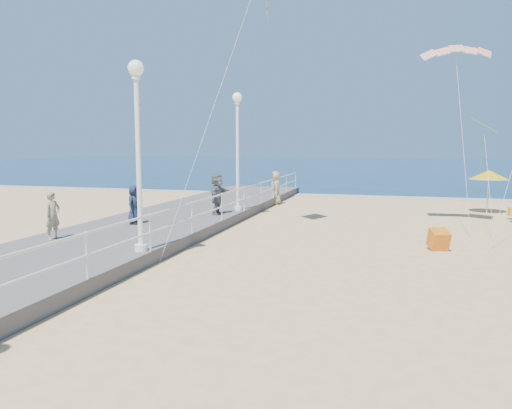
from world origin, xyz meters
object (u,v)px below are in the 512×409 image
(spectator_6, at_px, (53,215))
(beach_umbrella, at_px, (489,175))
(spectator_4, at_px, (134,205))
(lamp_post_mid, at_px, (138,136))
(beach_walker_c, at_px, (276,188))
(box_kite, at_px, (438,241))
(lamp_post_far, at_px, (237,139))
(spectator_5, at_px, (217,194))

(spectator_6, relative_size, beach_umbrella, 0.72)
(spectator_4, bearing_deg, lamp_post_mid, -147.74)
(beach_walker_c, bearing_deg, spectator_6, -38.00)
(spectator_6, bearing_deg, beach_umbrella, -39.08)
(spectator_4, height_order, spectator_6, spectator_6)
(beach_umbrella, bearing_deg, box_kite, -106.78)
(spectator_4, xyz_separation_m, beach_walker_c, (2.99, 10.61, -0.20))
(lamp_post_far, height_order, beach_umbrella, lamp_post_far)
(spectator_6, bearing_deg, box_kite, -64.82)
(box_kite, bearing_deg, beach_umbrella, 53.94)
(lamp_post_far, bearing_deg, beach_umbrella, 25.36)
(lamp_post_far, xyz_separation_m, beach_walker_c, (0.36, 5.91, -2.71))
(spectator_4, bearing_deg, lamp_post_far, -28.34)
(box_kite, bearing_deg, lamp_post_mid, -171.68)
(spectator_5, relative_size, beach_walker_c, 0.93)
(spectator_4, xyz_separation_m, box_kite, (10.96, 0.06, -0.84))
(lamp_post_far, bearing_deg, box_kite, -29.11)
(lamp_post_far, bearing_deg, lamp_post_mid, -90.00)
(spectator_5, bearing_deg, beach_walker_c, -3.22)
(spectator_5, distance_m, spectator_6, 7.47)
(spectator_4, relative_size, spectator_6, 0.96)
(spectator_4, bearing_deg, box_kite, -88.85)
(lamp_post_mid, distance_m, beach_walker_c, 15.15)
(beach_umbrella, bearing_deg, lamp_post_mid, -128.30)
(beach_umbrella, bearing_deg, lamp_post_far, -154.64)
(lamp_post_far, relative_size, beach_walker_c, 2.80)
(box_kite, bearing_deg, spectator_4, 161.04)
(lamp_post_mid, height_order, lamp_post_far, same)
(beach_walker_c, height_order, beach_umbrella, beach_umbrella)
(spectator_4, bearing_deg, spectator_5, -31.93)
(box_kite, distance_m, beach_umbrella, 10.59)
(spectator_6, bearing_deg, lamp_post_mid, -94.44)
(lamp_post_far, height_order, spectator_5, lamp_post_far)
(lamp_post_mid, distance_m, spectator_4, 5.63)
(lamp_post_mid, xyz_separation_m, lamp_post_far, (0.00, 9.00, 0.00))
(spectator_4, relative_size, box_kite, 2.48)
(lamp_post_mid, bearing_deg, spectator_5, 93.58)
(box_kite, xyz_separation_m, beach_umbrella, (3.02, 10.03, 1.61))
(spectator_4, bearing_deg, beach_walker_c, -14.91)
(lamp_post_far, height_order, spectator_4, lamp_post_far)
(spectator_5, bearing_deg, spectator_6, 158.99)
(spectator_4, distance_m, box_kite, 10.99)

